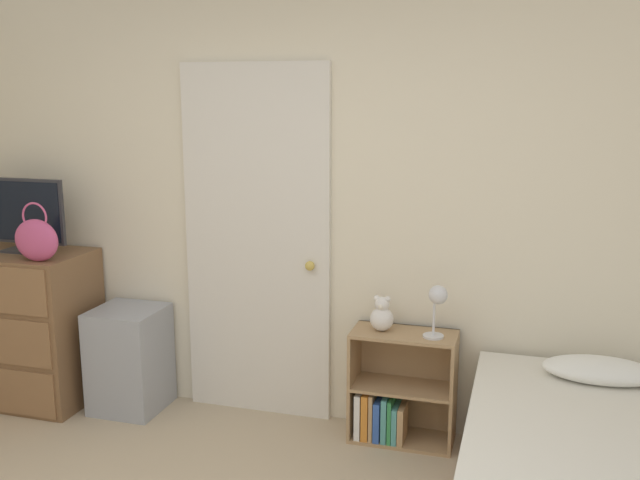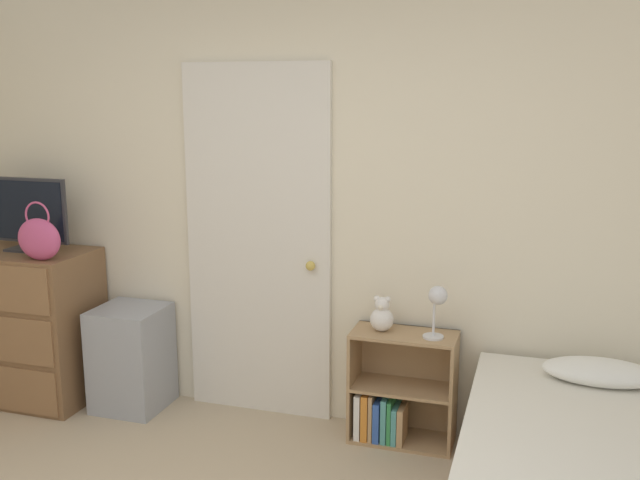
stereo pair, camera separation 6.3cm
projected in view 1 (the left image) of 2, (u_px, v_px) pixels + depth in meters
wall_back at (316, 207)px, 4.11m from camera, size 10.00×0.06×2.55m
door_closed at (257, 244)px, 4.21m from camera, size 0.90×0.09×2.10m
dresser at (26, 327)px, 4.48m from camera, size 0.82×0.53×0.96m
tv at (19, 214)px, 4.36m from camera, size 0.63×0.16×0.46m
handbag at (36, 239)px, 4.13m from camera, size 0.28×0.12×0.35m
storage_bin at (130, 359)px, 4.38m from camera, size 0.41×0.41×0.64m
bookshelf at (394, 397)px, 4.00m from camera, size 0.58×0.28×0.64m
teddy_bear at (382, 316)px, 3.92m from camera, size 0.13×0.13×0.20m
desk_lamp at (437, 301)px, 3.78m from camera, size 0.13×0.12×0.29m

